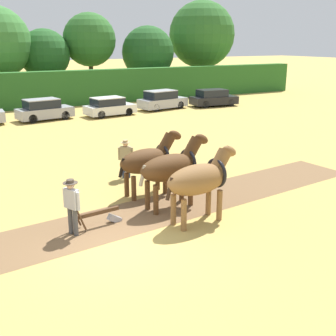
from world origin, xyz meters
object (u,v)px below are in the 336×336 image
(tree_center, at_px, (90,40))
(parked_car_far_right, at_px, (162,100))
(tree_center_right, at_px, (148,53))
(plow, at_px, (101,215))
(farmer_beside_team, at_px, (126,156))
(tree_center_left, at_px, (45,54))
(parked_car_center_right, at_px, (44,110))
(draft_horse_lead_left, at_px, (200,179))
(farmer_at_plow, at_px, (72,203))
(draft_horse_lead_right, at_px, (172,167))
(parked_car_right, at_px, (109,107))
(tree_right, at_px, (202,35))
(parked_car_end_right, at_px, (213,98))

(tree_center, height_order, parked_car_far_right, tree_center)
(tree_center_right, bearing_deg, plow, -118.78)
(plow, height_order, farmer_beside_team, farmer_beside_team)
(tree_center_left, height_order, plow, tree_center_left)
(parked_car_center_right, bearing_deg, tree_center_right, 29.52)
(draft_horse_lead_left, height_order, plow, draft_horse_lead_left)
(farmer_at_plow, distance_m, parked_car_far_right, 24.39)
(plow, distance_m, farmer_beside_team, 4.86)
(tree_center_right, distance_m, draft_horse_lead_right, 33.20)
(parked_car_center_right, bearing_deg, tree_center, 48.10)
(draft_horse_lead_left, xyz_separation_m, parked_car_right, (4.84, 20.26, -0.75))
(tree_center, height_order, plow, tree_center)
(draft_horse_lead_right, bearing_deg, parked_car_far_right, 57.05)
(tree_center_left, relative_size, tree_center, 0.81)
(farmer_beside_team, bearing_deg, tree_center_left, 24.92)
(tree_right, xyz_separation_m, parked_car_right, (-16.20, -11.84, -5.59))
(tree_center, bearing_deg, tree_right, -0.84)
(tree_center, distance_m, draft_horse_lead_right, 32.02)
(parked_car_end_right, bearing_deg, farmer_beside_team, -129.10)
(tree_right, relative_size, parked_car_far_right, 2.28)
(tree_center_left, relative_size, parked_car_center_right, 1.63)
(tree_center_left, bearing_deg, tree_right, -0.40)
(tree_center_right, height_order, plow, tree_center_right)
(parked_car_right, bearing_deg, tree_center_right, 45.15)
(parked_car_right, bearing_deg, parked_car_end_right, -4.76)
(farmer_at_plow, bearing_deg, plow, -11.47)
(draft_horse_lead_right, height_order, parked_car_right, draft_horse_lead_right)
(farmer_at_plow, bearing_deg, tree_center_right, 35.17)
(plow, height_order, parked_car_right, parked_car_right)
(parked_car_right, bearing_deg, draft_horse_lead_right, -111.26)
(draft_horse_lead_left, height_order, parked_car_right, draft_horse_lead_left)
(parked_car_right, bearing_deg, farmer_beside_team, -115.16)
(plow, relative_size, parked_car_center_right, 0.41)
(farmer_beside_team, relative_size, parked_car_end_right, 0.39)
(tree_center_left, xyz_separation_m, farmer_beside_team, (-3.22, -26.93, -3.38))
(draft_horse_lead_left, relative_size, plow, 1.65)
(plow, height_order, parked_car_center_right, parked_car_center_right)
(draft_horse_lead_left, xyz_separation_m, parked_car_center_right, (-0.05, 20.82, -0.70))
(plow, distance_m, parked_car_right, 20.51)
(farmer_beside_team, xyz_separation_m, parked_car_far_right, (10.20, 15.84, -0.19))
(tree_center_right, xyz_separation_m, draft_horse_lead_right, (-13.92, -30.00, -2.93))
(farmer_beside_team, bearing_deg, tree_center_right, 3.60)
(tree_center, xyz_separation_m, parked_car_right, (-2.76, -12.04, -5.00))
(tree_right, height_order, parked_car_end_right, tree_right)
(farmer_beside_team, xyz_separation_m, parked_car_right, (5.09, 14.96, -0.26))
(farmer_at_plow, relative_size, parked_car_right, 0.43)
(tree_right, bearing_deg, parked_car_end_right, -118.32)
(tree_center_right, height_order, parked_car_end_right, tree_center_right)
(tree_center_right, bearing_deg, farmer_beside_team, -118.14)
(tree_right, distance_m, farmer_beside_team, 34.64)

